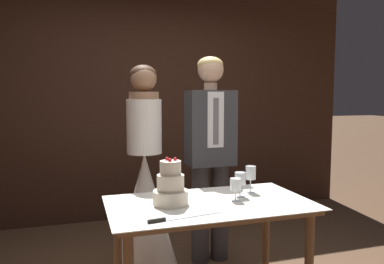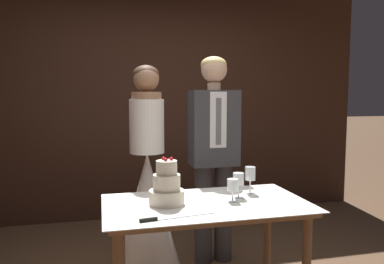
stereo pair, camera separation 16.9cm
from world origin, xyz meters
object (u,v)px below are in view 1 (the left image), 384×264
at_px(cake_table, 210,217).
at_px(cake_knife, 171,219).
at_px(bride, 145,196).
at_px(groom, 210,147).
at_px(tiered_cake, 171,187).
at_px(wine_glass_far, 240,180).
at_px(wine_glass_middle, 235,185).
at_px(wine_glass_near, 251,174).

bearing_deg(cake_table, cake_knife, -141.17).
height_order(bride, groom, groom).
bearing_deg(tiered_cake, groom, 53.81).
bearing_deg(cake_table, tiered_cake, 172.43).
bearing_deg(wine_glass_far, cake_table, -163.97).
xyz_separation_m(cake_knife, bride, (0.04, 1.02, -0.14)).
relative_size(wine_glass_middle, groom, 0.08).
xyz_separation_m(wine_glass_near, bride, (-0.65, 0.61, -0.27)).
bearing_deg(tiered_cake, wine_glass_middle, -5.58).
xyz_separation_m(wine_glass_far, groom, (0.04, 0.69, 0.13)).
relative_size(cake_table, wine_glass_near, 6.95).
height_order(cake_knife, wine_glass_far, wine_glass_far).
bearing_deg(wine_glass_far, bride, 127.28).
bearing_deg(wine_glass_middle, wine_glass_far, 48.42).
height_order(cake_knife, wine_glass_near, wine_glass_near).
height_order(cake_knife, bride, bride).
bearing_deg(tiered_cake, wine_glass_near, 11.20).
height_order(cake_table, wine_glass_near, wine_glass_near).
xyz_separation_m(wine_glass_near, wine_glass_far, (-0.12, -0.08, -0.02)).
bearing_deg(groom, cake_table, -110.36).
bearing_deg(wine_glass_middle, tiered_cake, 174.42).
bearing_deg(cake_knife, wine_glass_near, 22.54).
relative_size(tiered_cake, bride, 0.18).
height_order(cake_knife, wine_glass_middle, wine_glass_middle).
xyz_separation_m(tiered_cake, wine_glass_near, (0.61, 0.12, 0.02)).
xyz_separation_m(wine_glass_far, bride, (-0.53, 0.69, -0.25)).
height_order(wine_glass_middle, groom, groom).
bearing_deg(wine_glass_middle, cake_knife, -153.24).
relative_size(cake_table, tiered_cake, 4.35).
height_order(wine_glass_near, wine_glass_far, wine_glass_near).
bearing_deg(wine_glass_near, wine_glass_middle, -139.23).
bearing_deg(groom, cake_knife, -120.60).
xyz_separation_m(cake_knife, wine_glass_middle, (0.49, 0.25, 0.10)).
relative_size(wine_glass_middle, wine_glass_far, 0.88).
xyz_separation_m(bride, groom, (0.57, -0.00, 0.38)).
distance_m(tiered_cake, bride, 0.77).
bearing_deg(cake_knife, cake_table, 30.27).
bearing_deg(wine_glass_near, groom, 97.58).
bearing_deg(wine_glass_near, bride, 136.78).
height_order(tiered_cake, cake_knife, tiered_cake).
bearing_deg(groom, bride, 179.96).
bearing_deg(bride, wine_glass_far, -52.72).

